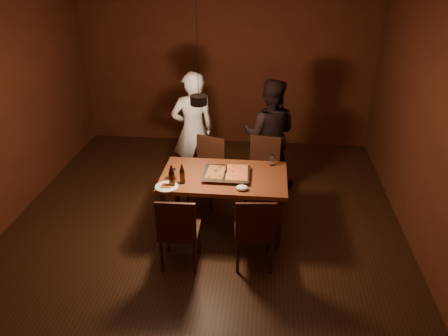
# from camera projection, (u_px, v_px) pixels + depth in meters

# --- Properties ---
(room_shell) EXTENTS (6.00, 6.00, 6.00)m
(room_shell) POSITION_uv_depth(u_px,v_px,m) (199.00, 131.00, 4.75)
(room_shell) COLOR #341B0E
(room_shell) RESTS_ON ground
(dining_table) EXTENTS (1.50, 0.90, 0.75)m
(dining_table) POSITION_uv_depth(u_px,v_px,m) (224.00, 181.00, 5.25)
(dining_table) COLOR brown
(dining_table) RESTS_ON floor
(chair_far_left) EXTENTS (0.54, 0.54, 0.49)m
(chair_far_left) POSITION_uv_depth(u_px,v_px,m) (208.00, 164.00, 5.98)
(chair_far_left) COLOR #38190F
(chair_far_left) RESTS_ON floor
(chair_far_right) EXTENTS (0.48, 0.48, 0.49)m
(chair_far_right) POSITION_uv_depth(u_px,v_px,m) (263.00, 163.00, 6.00)
(chair_far_right) COLOR #38190F
(chair_far_right) RESTS_ON floor
(chair_near_left) EXTENTS (0.43, 0.43, 0.49)m
(chair_near_left) POSITION_uv_depth(u_px,v_px,m) (178.00, 227.00, 4.64)
(chair_near_left) COLOR #38190F
(chair_near_left) RESTS_ON floor
(chair_near_right) EXTENTS (0.46, 0.46, 0.49)m
(chair_near_right) POSITION_uv_depth(u_px,v_px,m) (255.00, 227.00, 4.64)
(chair_near_right) COLOR #38190F
(chair_near_right) RESTS_ON floor
(pizza_tray) EXTENTS (0.57, 0.48, 0.05)m
(pizza_tray) POSITION_uv_depth(u_px,v_px,m) (227.00, 175.00, 5.18)
(pizza_tray) COLOR silver
(pizza_tray) RESTS_ON dining_table
(pizza_meat) EXTENTS (0.24, 0.36, 0.02)m
(pizza_meat) POSITION_uv_depth(u_px,v_px,m) (216.00, 172.00, 5.17)
(pizza_meat) COLOR maroon
(pizza_meat) RESTS_ON pizza_tray
(pizza_cheese) EXTENTS (0.27, 0.41, 0.02)m
(pizza_cheese) POSITION_uv_depth(u_px,v_px,m) (237.00, 172.00, 5.16)
(pizza_cheese) COLOR gold
(pizza_cheese) RESTS_ON pizza_tray
(spatula) EXTENTS (0.13, 0.25, 0.04)m
(spatula) POSITION_uv_depth(u_px,v_px,m) (226.00, 171.00, 5.19)
(spatula) COLOR silver
(spatula) RESTS_ON pizza_tray
(beer_bottle_a) EXTENTS (0.07, 0.07, 0.26)m
(beer_bottle_a) POSITION_uv_depth(u_px,v_px,m) (172.00, 176.00, 4.92)
(beer_bottle_a) COLOR black
(beer_bottle_a) RESTS_ON dining_table
(beer_bottle_b) EXTENTS (0.06, 0.06, 0.24)m
(beer_bottle_b) POSITION_uv_depth(u_px,v_px,m) (182.00, 174.00, 5.00)
(beer_bottle_b) COLOR black
(beer_bottle_b) RESTS_ON dining_table
(water_glass_left) EXTENTS (0.08, 0.08, 0.13)m
(water_glass_left) POSITION_uv_depth(u_px,v_px,m) (173.00, 174.00, 5.11)
(water_glass_left) COLOR silver
(water_glass_left) RESTS_ON dining_table
(water_glass_right) EXTENTS (0.07, 0.07, 0.14)m
(water_glass_right) POSITION_uv_depth(u_px,v_px,m) (272.00, 160.00, 5.43)
(water_glass_right) COLOR silver
(water_glass_right) RESTS_ON dining_table
(plate_slice) EXTENTS (0.26, 0.26, 0.03)m
(plate_slice) POSITION_uv_depth(u_px,v_px,m) (167.00, 187.00, 4.96)
(plate_slice) COLOR white
(plate_slice) RESTS_ON dining_table
(napkin) EXTENTS (0.14, 0.11, 0.06)m
(napkin) POSITION_uv_depth(u_px,v_px,m) (242.00, 188.00, 4.89)
(napkin) COLOR white
(napkin) RESTS_ON dining_table
(diner_white) EXTENTS (0.73, 0.62, 1.70)m
(diner_white) POSITION_uv_depth(u_px,v_px,m) (193.00, 130.00, 6.25)
(diner_white) COLOR white
(diner_white) RESTS_ON floor
(diner_dark) EXTENTS (0.83, 0.68, 1.61)m
(diner_dark) POSITION_uv_depth(u_px,v_px,m) (269.00, 134.00, 6.21)
(diner_dark) COLOR black
(diner_dark) RESTS_ON floor
(pendant_lamp) EXTENTS (0.18, 0.18, 1.10)m
(pendant_lamp) POSITION_uv_depth(u_px,v_px,m) (199.00, 99.00, 4.59)
(pendant_lamp) COLOR black
(pendant_lamp) RESTS_ON ceiling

